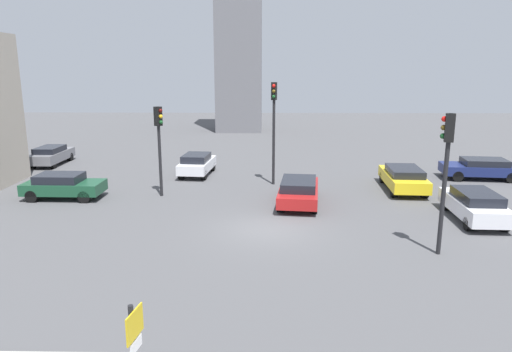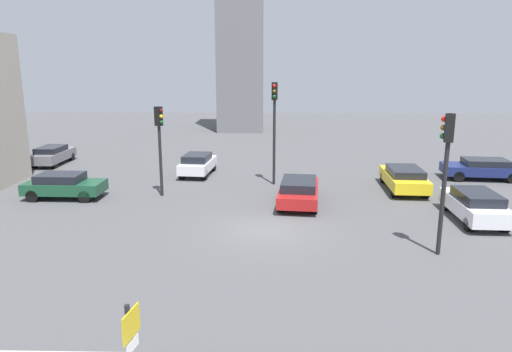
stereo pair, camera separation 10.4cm
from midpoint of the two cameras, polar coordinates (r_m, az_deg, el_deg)
The scene contains 12 objects.
ground_plane at distance 20.15m, azimuth 1.54°, elevation -6.56°, with size 107.80×107.80×0.00m, color #4C4C4F.
traffic_light_0 at distance 17.91m, azimuth 22.34°, elevation 2.02°, with size 0.49×0.40×5.22m.
traffic_light_1 at distance 25.19m, azimuth -11.57°, elevation 5.04°, with size 0.49×0.44×4.81m.
traffic_light_2 at distance 27.16m, azimuth 2.37°, elevation 7.44°, with size 0.36×0.48×5.98m.
car_0 at distance 30.35m, azimuth -7.04°, elevation 1.50°, with size 2.08×4.05×1.39m.
car_1 at distance 26.71m, azimuth -22.32°, elevation -1.04°, with size 4.08×1.90×1.33m.
car_2 at distance 23.32m, azimuth 25.26°, elevation -3.20°, with size 1.96×4.49×1.39m.
car_3 at distance 32.21m, azimuth 25.97°, elevation 0.86°, with size 4.73×2.50×1.28m.
car_4 at distance 23.81m, azimuth 5.39°, elevation -1.77°, with size 2.44×4.87×1.30m.
car_5 at distance 36.53m, azimuth -23.51°, elevation 2.41°, with size 1.70×4.22×1.32m.
car_6 at distance 27.63m, azimuth 17.72°, elevation -0.20°, with size 2.20×4.86×1.33m.
skyline_tower at distance 52.12m, azimuth -1.89°, elevation 17.88°, with size 4.88×4.88×22.35m, color slate.
Camera 2 is at (-0.03, -18.98, 6.74)m, focal length 32.77 mm.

